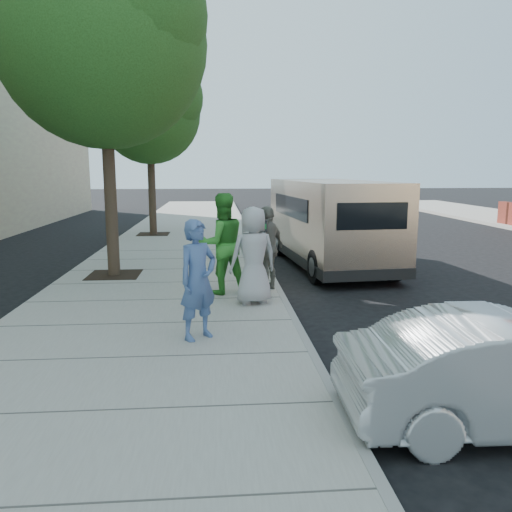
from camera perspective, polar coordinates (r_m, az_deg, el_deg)
name	(u,v)px	position (r m, az deg, el deg)	size (l,w,h in m)	color
ground	(210,306)	(9.83, -5.27, -5.70)	(120.00, 120.00, 0.00)	black
sidewalk	(158,303)	(9.88, -11.11, -5.32)	(5.00, 60.00, 0.15)	gray
curb_face	(283,301)	(9.89, 3.12, -5.12)	(0.12, 60.00, 0.16)	gray
tree_near	(105,35)	(12.46, -16.91, 23.00)	(4.62, 4.60, 7.53)	black
tree_far	(150,108)	(19.75, -11.99, 16.22)	(3.92, 3.80, 6.49)	black
parking_meter	(260,241)	(10.01, 0.47, 1.78)	(0.32, 0.18, 1.48)	gray
van	(329,221)	(13.81, 8.31, 3.97)	(2.63, 6.45, 2.34)	tan
person_officer	(198,280)	(7.35, -6.65, -2.72)	(0.65, 0.43, 1.78)	#476398
person_green_shirt	(222,244)	(10.03, -3.90, 1.42)	(0.98, 0.77, 2.02)	green
person_gray_shirt	(253,255)	(9.24, -0.31, 0.06)	(0.89, 0.58, 1.82)	#ABABAE
person_striped_polo	(268,248)	(10.29, 1.38, 0.89)	(1.03, 0.43, 1.75)	slate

